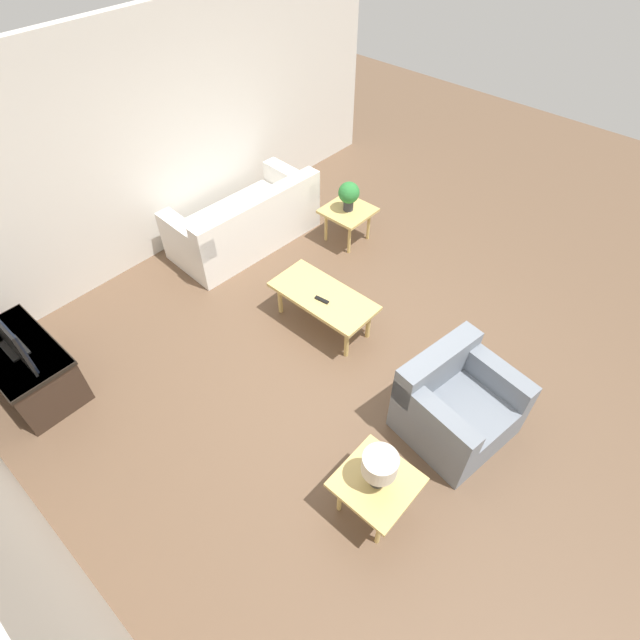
{
  "coord_description": "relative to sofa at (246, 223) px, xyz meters",
  "views": [
    {
      "loc": [
        -1.94,
        2.71,
        4.06
      ],
      "look_at": [
        0.29,
        0.23,
        0.55
      ],
      "focal_mm": 28.0,
      "sensor_mm": 36.0,
      "label": 1
    }
  ],
  "objects": [
    {
      "name": "tv_stand_chest",
      "position": [
        -0.17,
        2.97,
        -0.0
      ],
      "size": [
        1.11,
        0.61,
        0.56
      ],
      "color": "#38281E",
      "rests_on": "ground_plane"
    },
    {
      "name": "wall_right",
      "position": [
        0.77,
        0.59,
        1.05
      ],
      "size": [
        0.12,
        7.2,
        2.7
      ],
      "color": "silver",
      "rests_on": "ground_plane"
    },
    {
      "name": "armchair",
      "position": [
        -3.45,
        0.63,
        0.02
      ],
      "size": [
        0.97,
        1.02,
        0.81
      ],
      "rotation": [
        0.0,
        0.0,
        -1.73
      ],
      "color": "slate",
      "rests_on": "ground_plane"
    },
    {
      "name": "side_table_plant",
      "position": [
        -0.92,
        -0.92,
        0.1
      ],
      "size": [
        0.58,
        0.58,
        0.46
      ],
      "color": "tan",
      "rests_on": "ground_plane"
    },
    {
      "name": "table_lamp",
      "position": [
        -3.4,
        1.73,
        0.4
      ],
      "size": [
        0.27,
        0.27,
        0.36
      ],
      "color": "#333333",
      "rests_on": "side_table_lamp"
    },
    {
      "name": "remote_control",
      "position": [
        -1.76,
        0.52,
        0.15
      ],
      "size": [
        0.16,
        0.06,
        0.02
      ],
      "color": "black",
      "rests_on": "coffee_table"
    },
    {
      "name": "sofa",
      "position": [
        0.0,
        0.0,
        0.0
      ],
      "size": [
        0.97,
        1.93,
        0.8
      ],
      "rotation": [
        0.0,
        0.0,
        1.53
      ],
      "color": "white",
      "rests_on": "ground_plane"
    },
    {
      "name": "television",
      "position": [
        -0.17,
        2.98,
        0.5
      ],
      "size": [
        0.93,
        0.16,
        0.5
      ],
      "color": "black",
      "rests_on": "tv_stand_chest"
    },
    {
      "name": "ground_plane",
      "position": [
        -2.29,
        0.59,
        -0.3
      ],
      "size": [
        14.0,
        14.0,
        0.0
      ],
      "primitive_type": "plane",
      "color": "brown"
    },
    {
      "name": "side_table_lamp",
      "position": [
        -3.4,
        1.73,
        0.1
      ],
      "size": [
        0.58,
        0.58,
        0.46
      ],
      "color": "tan",
      "rests_on": "ground_plane"
    },
    {
      "name": "coffee_table",
      "position": [
        -1.71,
        0.45,
        0.09
      ],
      "size": [
        1.15,
        0.55,
        0.44
      ],
      "color": "tan",
      "rests_on": "ground_plane"
    },
    {
      "name": "wall_back",
      "position": [
        -2.29,
        3.65,
        1.05
      ],
      "size": [
        7.2,
        0.12,
        2.7
      ],
      "color": "silver",
      "rests_on": "ground_plane"
    },
    {
      "name": "potted_plant",
      "position": [
        -0.92,
        -0.92,
        0.38
      ],
      "size": [
        0.26,
        0.26,
        0.38
      ],
      "color": "#333338",
      "rests_on": "side_table_plant"
    }
  ]
}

